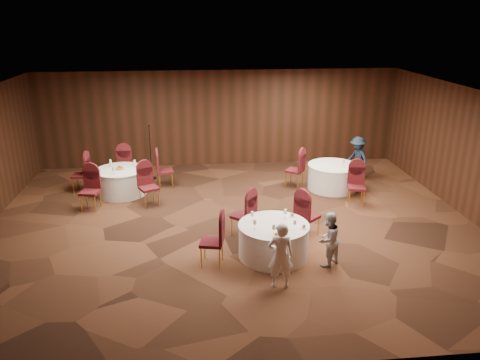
{
  "coord_description": "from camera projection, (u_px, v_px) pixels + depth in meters",
  "views": [
    {
      "loc": [
        -0.9,
        -10.49,
        4.95
      ],
      "look_at": [
        0.2,
        0.2,
        1.1
      ],
      "focal_mm": 35.0,
      "sensor_mm": 36.0,
      "label": 1
    }
  ],
  "objects": [
    {
      "name": "table_main",
      "position": [
        273.0,
        240.0,
        9.98
      ],
      "size": [
        1.51,
        1.51,
        0.74
      ],
      "color": "white",
      "rests_on": "ground"
    },
    {
      "name": "chairs_right",
      "position": [
        324.0,
        178.0,
        13.34
      ],
      "size": [
        2.04,
        2.25,
        1.0
      ],
      "color": "#450D1A",
      "rests_on": "ground"
    },
    {
      "name": "table_left",
      "position": [
        121.0,
        181.0,
        13.45
      ],
      "size": [
        1.43,
        1.43,
        0.74
      ],
      "color": "white",
      "rests_on": "ground"
    },
    {
      "name": "table_right",
      "position": [
        333.0,
        177.0,
        13.84
      ],
      "size": [
        1.48,
        1.48,
        0.74
      ],
      "color": "white",
      "rests_on": "ground"
    },
    {
      "name": "chairs_left",
      "position": [
        123.0,
        177.0,
        13.42
      ],
      "size": [
        3.01,
        2.93,
        1.0
      ],
      "color": "#450D1A",
      "rests_on": "ground"
    },
    {
      "name": "chairs_main",
      "position": [
        256.0,
        224.0,
        10.46
      ],
      "size": [
        2.95,
        1.93,
        1.0
      ],
      "color": "#450D1A",
      "rests_on": "ground"
    },
    {
      "name": "mic_stand",
      "position": [
        151.0,
        163.0,
        14.62
      ],
      "size": [
        0.24,
        0.24,
        1.72
      ],
      "color": "black",
      "rests_on": "ground"
    },
    {
      "name": "woman_a",
      "position": [
        281.0,
        255.0,
        8.75
      ],
      "size": [
        0.51,
        0.36,
        1.33
      ],
      "primitive_type": "imported",
      "rotation": [
        0.0,
        0.0,
        3.06
      ],
      "color": "white",
      "rests_on": "ground"
    },
    {
      "name": "ground",
      "position": [
        233.0,
        225.0,
        11.58
      ],
      "size": [
        12.0,
        12.0,
        0.0
      ],
      "primitive_type": "plane",
      "color": "black",
      "rests_on": "ground"
    },
    {
      "name": "tabletop_left",
      "position": [
        120.0,
        167.0,
        13.3
      ],
      "size": [
        0.78,
        0.81,
        0.22
      ],
      "color": "silver",
      "rests_on": "table_left"
    },
    {
      "name": "tabletop_right",
      "position": [
        344.0,
        162.0,
        13.48
      ],
      "size": [
        0.08,
        0.08,
        0.22
      ],
      "color": "silver",
      "rests_on": "table_right"
    },
    {
      "name": "man_c",
      "position": [
        357.0,
        159.0,
        14.5
      ],
      "size": [
        0.78,
        1.01,
        1.37
      ],
      "primitive_type": "imported",
      "rotation": [
        0.0,
        0.0,
        5.06
      ],
      "color": "#162033",
      "rests_on": "ground"
    },
    {
      "name": "woman_b",
      "position": [
        328.0,
        239.0,
        9.55
      ],
      "size": [
        0.73,
        0.7,
        1.18
      ],
      "primitive_type": "imported",
      "rotation": [
        0.0,
        0.0,
        3.81
      ],
      "color": "silver",
      "rests_on": "ground"
    },
    {
      "name": "room_shell",
      "position": [
        232.0,
        148.0,
        10.92
      ],
      "size": [
        12.0,
        12.0,
        12.0
      ],
      "color": "silver",
      "rests_on": "ground"
    },
    {
      "name": "tabletop_main",
      "position": [
        280.0,
        222.0,
        9.73
      ],
      "size": [
        1.14,
        1.06,
        0.22
      ],
      "color": "silver",
      "rests_on": "table_main"
    }
  ]
}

